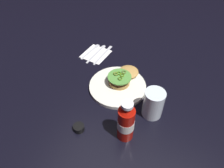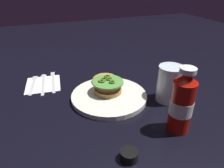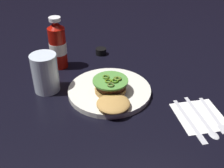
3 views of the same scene
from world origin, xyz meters
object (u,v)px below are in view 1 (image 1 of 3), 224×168
dinner_plate (118,86)px  fork_utensil (92,50)px  napkin (96,54)px  butter_knife (104,53)px  burger_sandwich (123,77)px  condiment_cup (79,128)px  spoon_utensil (99,51)px  ketchup_bottle (126,122)px  water_glass (153,104)px

dinner_plate → fork_utensil: bearing=48.7°
dinner_plate → napkin: 0.31m
dinner_plate → butter_knife: 0.29m
burger_sandwich → butter_knife: (0.18, 0.19, -0.03)m
condiment_cup → butter_knife: condiment_cup is taller
fork_utensil → spoon_utensil: bearing=-80.3°
burger_sandwich → ketchup_bottle: 0.32m
condiment_cup → spoon_utensil: size_ratio=0.23×
dinner_plate → ketchup_bottle: ketchup_bottle is taller
spoon_utensil → water_glass: bearing=-127.9°
butter_knife → fork_utensil: size_ratio=1.18×
ketchup_bottle → water_glass: size_ratio=1.51×
napkin → fork_utensil: 0.05m
burger_sandwich → napkin: (0.16, 0.23, -0.04)m
burger_sandwich → spoon_utensil: size_ratio=0.96×
butter_knife → dinner_plate: bearing=-141.8°
napkin → condiment_cup: bearing=-161.5°
napkin → burger_sandwich: bearing=-124.5°
spoon_utensil → ketchup_bottle: bearing=-143.8°
water_glass → fork_utensil: water_glass is taller
water_glass → condiment_cup: water_glass is taller
water_glass → spoon_utensil: size_ratio=0.67×
napkin → ketchup_bottle: bearing=-141.7°
water_glass → spoon_utensil: water_glass is taller
dinner_plate → ketchup_bottle: 0.29m
napkin → fork_utensil: fork_utensil is taller
ketchup_bottle → fork_utensil: ketchup_bottle is taller
dinner_plate → napkin: size_ratio=1.88×
ketchup_bottle → napkin: ketchup_bottle is taller
condiment_cup → fork_utensil: 0.56m
water_glass → fork_utensil: 0.57m
butter_knife → water_glass: bearing=-129.9°
dinner_plate → napkin: dinner_plate is taller
condiment_cup → napkin: 0.53m
burger_sandwich → condiment_cup: (-0.34, 0.07, -0.02)m
dinner_plate → ketchup_bottle: size_ratio=1.39×
burger_sandwich → napkin: size_ratio=1.29×
napkin → fork_utensil: size_ratio=0.87×
water_glass → butter_knife: (0.32, 0.38, -0.06)m
spoon_utensil → fork_utensil: 0.04m
dinner_plate → water_glass: bearing=-114.1°
dinner_plate → spoon_utensil: dinner_plate is taller
dinner_plate → fork_utensil: 0.35m
dinner_plate → spoon_utensil: bearing=42.8°
ketchup_bottle → condiment_cup: (-0.05, 0.19, -0.08)m
dinner_plate → condiment_cup: (-0.29, 0.06, 0.00)m
burger_sandwich → fork_utensil: (0.18, 0.27, -0.03)m
burger_sandwich → condiment_cup: bearing=169.1°
spoon_utensil → fork_utensil: same height
water_glass → ketchup_bottle: bearing=155.3°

